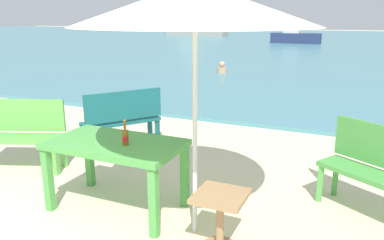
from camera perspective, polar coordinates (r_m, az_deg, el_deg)
name	(u,v)px	position (r m, az deg, el deg)	size (l,w,h in m)	color
sea_water	(336,43)	(31.91, 20.69, 10.74)	(120.00, 50.00, 0.08)	teal
picnic_table_green	(116,151)	(4.12, -11.27, -4.61)	(1.40, 0.80, 0.76)	#4C9E47
beer_bottle_amber	(125,136)	(3.93, -9.91, -2.38)	(0.07, 0.07, 0.26)	brown
patio_umbrella	(195,5)	(3.31, 0.49, 16.79)	(2.10, 2.10, 2.30)	silver
side_table_wood	(220,213)	(3.47, 4.22, -13.67)	(0.44, 0.44, 0.54)	#9E7A51
bench_teal_center	(122,117)	(5.94, -10.33, 0.50)	(0.99, 1.19, 0.95)	#196066
bench_green_left	(381,168)	(4.36, 26.35, -6.36)	(1.21, 0.93, 0.95)	#4C9E47
bench_green_right	(19,130)	(5.64, -24.33, -1.42)	(1.25, 0.77, 0.95)	#60B24C
swimmer_person	(222,68)	(13.64, 4.46, 7.68)	(0.34, 0.34, 0.41)	tan
boat_ferry	(295,37)	(29.55, 15.09, 11.87)	(3.53, 0.96, 1.28)	navy
boat_barge	(178,27)	(51.68, -2.09, 13.65)	(3.84, 1.05, 1.40)	navy
boat_sailboat	(196,28)	(39.23, 0.59, 13.59)	(6.11, 1.67, 2.22)	gray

